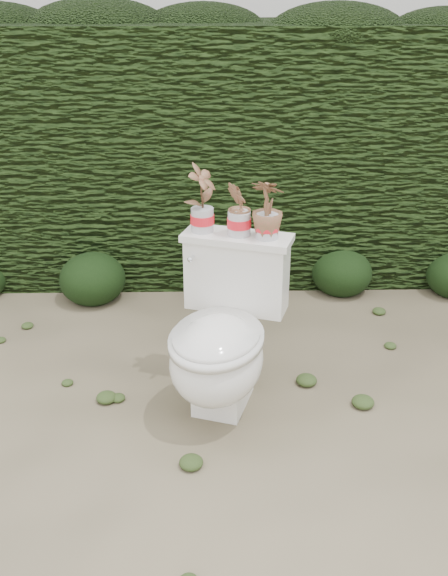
{
  "coord_description": "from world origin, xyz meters",
  "views": [
    {
      "loc": [
        -0.04,
        -2.65,
        1.81
      ],
      "look_at": [
        0.02,
        -0.0,
        0.55
      ],
      "focal_mm": 40.0,
      "sensor_mm": 36.0,
      "label": 1
    }
  ],
  "objects_px": {
    "potted_plant_right": "(268,211)",
    "toilet": "(222,340)",
    "potted_plant_center": "(239,210)",
    "potted_plant_left": "(202,200)"
  },
  "relations": [
    {
      "from": "potted_plant_right",
      "to": "toilet",
      "type": "bearing_deg",
      "value": 63.45
    },
    {
      "from": "potted_plant_left",
      "to": "potted_plant_center",
      "type": "height_order",
      "value": "potted_plant_left"
    },
    {
      "from": "potted_plant_left",
      "to": "potted_plant_center",
      "type": "xyz_separation_m",
      "value": [
        0.17,
        -0.05,
        -0.03
      ]
    },
    {
      "from": "potted_plant_left",
      "to": "potted_plant_center",
      "type": "bearing_deg",
      "value": -74.59
    },
    {
      "from": "toilet",
      "to": "potted_plant_center",
      "type": "height_order",
      "value": "potted_plant_center"
    },
    {
      "from": "toilet",
      "to": "potted_plant_left",
      "type": "xyz_separation_m",
      "value": [
        -0.08,
        0.28,
        0.57
      ]
    },
    {
      "from": "potted_plant_right",
      "to": "potted_plant_left",
      "type": "bearing_deg",
      "value": 3.36
    },
    {
      "from": "potted_plant_center",
      "to": "potted_plant_left",
      "type": "bearing_deg",
      "value": -105.94
    },
    {
      "from": "potted_plant_center",
      "to": "potted_plant_right",
      "type": "distance_m",
      "value": 0.13
    },
    {
      "from": "toilet",
      "to": "potted_plant_left",
      "type": "relative_size",
      "value": 2.62
    }
  ]
}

